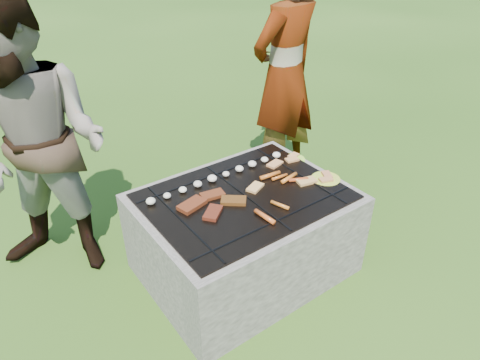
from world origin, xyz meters
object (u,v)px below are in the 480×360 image
Objects in this scene: plate_far at (292,159)px; plate_near at (326,179)px; fire_pit at (244,236)px; cook at (285,75)px; bystander at (38,148)px.

plate_far is 0.33m from plate_near.
plate_far is (0.56, 0.18, 0.33)m from fire_pit.
plate_far and plate_near have the same top height.
cook is at bearing 64.72° from plate_near.
cook is at bearing 38.53° from fire_pit.
cook is (1.02, 0.81, 0.69)m from fire_pit.
fire_pit is 0.67× the size of cook.
bystander is at bearing 148.47° from plate_near.
cook is (0.46, 0.63, 0.37)m from plate_far.
bystander reaches higher than plate_near.
plate_near is at bearing -89.87° from plate_far.
bystander reaches higher than fire_pit.
fire_pit is 6.42× the size of plate_far.
fire_pit is 5.16× the size of plate_near.
plate_near is (0.56, -0.16, 0.33)m from fire_pit.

